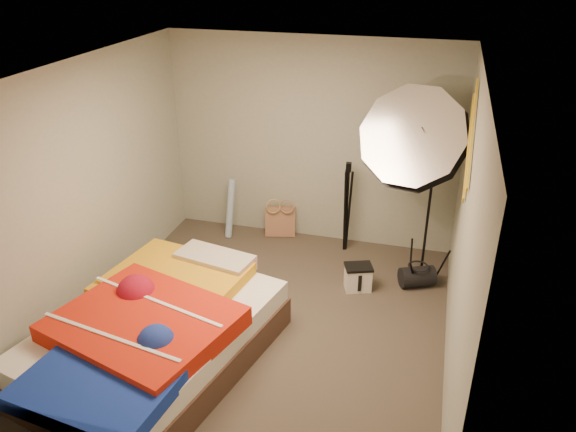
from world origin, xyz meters
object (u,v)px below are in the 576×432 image
(tote_bag, at_px, (280,221))
(photo_umbrella, at_px, (415,140))
(camera_case, at_px, (358,278))
(bed, at_px, (155,334))
(wrapping_roll, at_px, (230,208))
(duffel_bag, at_px, (417,277))
(camera_tripod, at_px, (347,201))

(tote_bag, distance_m, photo_umbrella, 2.28)
(camera_case, bearing_deg, bed, -153.30)
(camera_case, bearing_deg, wrapping_roll, 134.99)
(duffel_bag, bearing_deg, camera_case, 176.91)
(camera_case, relative_size, duffel_bag, 0.73)
(duffel_bag, distance_m, camera_tripod, 1.21)
(bed, bearing_deg, wrapping_roll, 95.40)
(bed, xyz_separation_m, camera_tripod, (1.24, 2.50, 0.33))
(duffel_bag, xyz_separation_m, camera_tripod, (-0.91, 0.59, 0.54))
(wrapping_roll, distance_m, photo_umbrella, 2.60)
(duffel_bag, relative_size, bed, 0.14)
(camera_tripod, bearing_deg, duffel_bag, -32.91)
(wrapping_roll, bearing_deg, bed, -84.60)
(bed, bearing_deg, camera_tripod, 63.59)
(camera_case, relative_size, photo_umbrella, 0.12)
(wrapping_roll, distance_m, camera_case, 1.96)
(duffel_bag, xyz_separation_m, photo_umbrella, (-0.18, 0.03, 1.54))
(tote_bag, distance_m, wrapping_roll, 0.66)
(wrapping_roll, distance_m, duffel_bag, 2.46)
(photo_umbrella, height_order, camera_tripod, photo_umbrella)
(camera_case, relative_size, camera_tripod, 0.24)
(tote_bag, height_order, bed, bed)
(tote_bag, bearing_deg, duffel_bag, -36.53)
(tote_bag, height_order, camera_case, tote_bag)
(wrapping_roll, height_order, duffel_bag, wrapping_roll)
(bed, bearing_deg, photo_umbrella, 44.58)
(bed, relative_size, photo_umbrella, 1.12)
(photo_umbrella, bearing_deg, camera_tripod, 142.66)
(camera_case, bearing_deg, camera_tripod, 88.77)
(tote_bag, relative_size, camera_case, 1.41)
(wrapping_roll, height_order, camera_case, wrapping_roll)
(tote_bag, xyz_separation_m, duffel_bag, (1.78, -0.74, -0.08))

